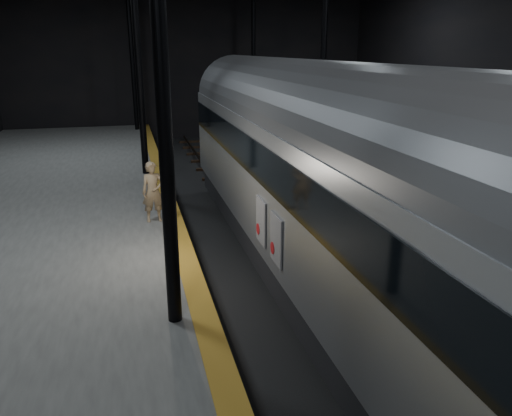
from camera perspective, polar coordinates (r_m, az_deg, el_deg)
name	(u,v)px	position (r m, az deg, el deg)	size (l,w,h in m)	color
ground	(296,263)	(14.46, 4.60, -6.29)	(44.00, 44.00, 0.00)	black
platform_left	(10,276)	(13.91, -26.26, -6.94)	(9.00, 43.80, 1.00)	#4E4E4C
tactile_strip	(181,241)	(13.42, -8.56, -3.74)	(0.50, 43.80, 0.01)	olive
track	(296,261)	(14.43, 4.61, -6.05)	(2.40, 43.00, 0.24)	#3F3328
train	(327,175)	(11.70, 8.10, 3.71)	(3.08, 20.61, 5.51)	#AAAEB3
woman	(153,192)	(14.85, -11.69, 1.81)	(0.65, 0.43, 1.78)	#A08562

